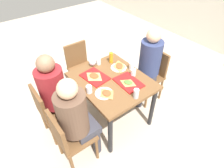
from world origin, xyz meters
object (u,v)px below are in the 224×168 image
at_px(person_far_side, 148,62).
at_px(pizza_slice_c, 119,66).
at_px(plastic_cup_b, 89,89).
at_px(plastic_cup_c, 98,61).
at_px(person_in_brown_jacket, 76,116).
at_px(pizza_slice_a, 94,76).
at_px(paper_plate_near_edge, 104,93).
at_px(plastic_cup_d, 133,72).
at_px(chair_far_side, 152,72).
at_px(plastic_cup_a, 132,66).
at_px(foil_bundle, 92,62).
at_px(main_table, 112,86).
at_px(chair_left_end, 80,65).
at_px(pizza_slice_b, 128,83).
at_px(person_in_red, 56,91).
at_px(condiment_bottle, 111,58).
at_px(soda_can, 136,94).
at_px(paper_plate_center, 119,68).
at_px(chair_near_right, 68,137).
at_px(tray_red_near, 95,77).
at_px(pizza_slice_d, 107,93).
at_px(tray_red_far, 128,82).
at_px(chair_near_left, 50,109).

height_order(person_far_side, pizza_slice_c, person_far_side).
distance_m(plastic_cup_b, plastic_cup_c, 0.61).
relative_size(person_in_brown_jacket, plastic_cup_c, 12.69).
bearing_deg(person_far_side, pizza_slice_a, -102.15).
relative_size(pizza_slice_c, plastic_cup_b, 2.64).
relative_size(paper_plate_near_edge, plastic_cup_d, 2.20).
distance_m(chair_far_side, person_far_side, 0.28).
bearing_deg(plastic_cup_a, plastic_cup_d, -34.10).
bearing_deg(foil_bundle, main_table, 2.85).
bearing_deg(chair_left_end, chair_far_side, 42.38).
relative_size(paper_plate_near_edge, pizza_slice_b, 1.11).
height_order(person_in_red, pizza_slice_c, person_in_red).
bearing_deg(condiment_bottle, pizza_slice_b, -13.69).
xyz_separation_m(chair_left_end, plastic_cup_c, (0.48, 0.06, 0.30)).
distance_m(pizza_slice_c, soda_can, 0.64).
bearing_deg(plastic_cup_d, paper_plate_center, -170.39).
relative_size(person_far_side, condiment_bottle, 7.93).
height_order(plastic_cup_c, foil_bundle, same).
distance_m(person_in_red, plastic_cup_a, 1.06).
xyz_separation_m(chair_near_right, plastic_cup_a, (-0.28, 1.18, 0.30)).
xyz_separation_m(paper_plate_near_edge, plastic_cup_c, (-0.56, 0.30, 0.05)).
bearing_deg(tray_red_near, chair_near_right, -56.94).
relative_size(main_table, chair_near_right, 1.18).
bearing_deg(chair_far_side, pizza_slice_a, -100.44).
distance_m(person_in_red, pizza_slice_d, 0.63).
bearing_deg(chair_far_side, soda_can, -61.41).
height_order(tray_red_near, condiment_bottle, condiment_bottle).
bearing_deg(tray_red_far, pizza_slice_b, -49.69).
bearing_deg(paper_plate_center, person_in_brown_jacket, -65.93).
distance_m(chair_near_right, plastic_cup_a, 1.25).
height_order(plastic_cup_c, condiment_bottle, condiment_bottle).
xyz_separation_m(main_table, pizza_slice_b, (0.19, 0.11, 0.13)).
bearing_deg(person_far_side, paper_plate_near_edge, -80.49).
xyz_separation_m(chair_near_right, plastic_cup_b, (-0.23, 0.45, 0.30)).
bearing_deg(person_in_brown_jacket, soda_can, 75.65).
xyz_separation_m(tray_red_far, foil_bundle, (-0.61, -0.15, 0.04)).
bearing_deg(chair_near_right, tray_red_far, 94.62).
bearing_deg(chair_near_right, plastic_cup_b, 117.01).
height_order(chair_near_left, person_far_side, person_far_side).
distance_m(main_table, plastic_cup_a, 0.40).
height_order(chair_far_side, person_in_brown_jacket, person_in_brown_jacket).
xyz_separation_m(chair_near_right, chair_far_side, (-0.25, 1.63, 0.00)).
bearing_deg(foil_bundle, pizza_slice_b, 11.71).
relative_size(plastic_cup_d, soda_can, 0.82).
xyz_separation_m(person_in_brown_jacket, soda_can, (0.18, 0.69, 0.07)).
bearing_deg(plastic_cup_c, tray_red_near, -43.23).
distance_m(chair_far_side, foil_bundle, 0.99).
xyz_separation_m(tray_red_far, pizza_slice_a, (-0.36, -0.29, 0.02)).
height_order(chair_near_left, person_in_red, person_in_red).
xyz_separation_m(pizza_slice_b, plastic_cup_c, (-0.60, -0.04, 0.03)).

